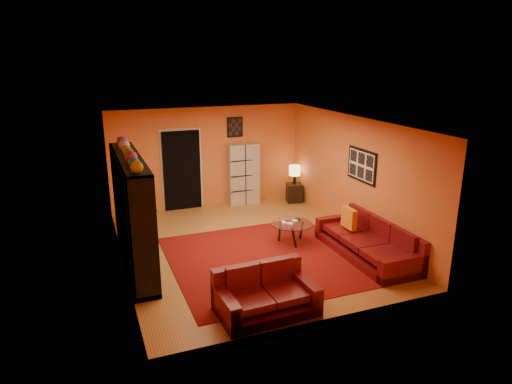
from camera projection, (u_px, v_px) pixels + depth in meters
name	position (u px, v px, depth m)	size (l,w,h in m)	color
floor	(248.00, 247.00, 9.53)	(6.00, 6.00, 0.00)	olive
ceiling	(247.00, 122.00, 8.79)	(6.00, 6.00, 0.00)	white
wall_back	(208.00, 157.00, 11.84)	(6.00, 6.00, 0.00)	orange
wall_front	(320.00, 241.00, 6.48)	(6.00, 6.00, 0.00)	orange
wall_left	(119.00, 201.00, 8.29)	(6.00, 6.00, 0.00)	orange
wall_right	(354.00, 176.00, 10.03)	(6.00, 6.00, 0.00)	orange
rug	(265.00, 259.00, 8.94)	(3.60, 3.60, 0.01)	#5F0B0A
doorway	(182.00, 170.00, 11.64)	(0.95, 0.10, 2.04)	black
wall_art_right	(362.00, 165.00, 9.67)	(0.03, 1.00, 0.70)	black
wall_art_back	(235.00, 127.00, 11.87)	(0.42, 0.03, 0.52)	black
entertainment_unit	(132.00, 212.00, 8.44)	(0.45, 3.00, 2.10)	black
tv	(136.00, 216.00, 8.40)	(0.13, 0.98, 0.56)	black
sofa	(371.00, 242.00, 9.05)	(1.02, 2.46, 0.85)	#540B10
loveseat	(264.00, 294.00, 7.08)	(1.54, 0.96, 0.85)	#540B10
throw_pillow	(349.00, 218.00, 9.37)	(0.12, 0.42, 0.42)	orange
coffee_table	(292.00, 225.00, 9.62)	(0.88, 0.88, 0.44)	silver
storage_cabinet	(243.00, 174.00, 12.12)	(0.81, 0.36, 1.63)	#B4AFA7
bowl_chair	(140.00, 212.00, 10.65)	(0.78, 0.78, 0.63)	black
side_table	(294.00, 193.00, 12.43)	(0.40, 0.40, 0.50)	black
table_lamp	(295.00, 171.00, 12.25)	(0.31, 0.31, 0.51)	black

